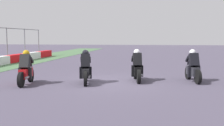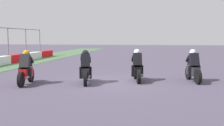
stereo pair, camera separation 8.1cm
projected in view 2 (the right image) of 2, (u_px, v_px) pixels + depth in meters
The scene contains 5 objects.
ground_plane at pixel (112, 82), 12.52m from camera, with size 120.00×120.00×0.00m, color #494254.
rider_lane_a at pixel (193, 68), 12.58m from camera, with size 2.03×0.62×1.51m.
rider_lane_b at pixel (137, 68), 12.72m from camera, with size 2.03×0.61×1.51m.
rider_lane_c at pixel (86, 70), 12.13m from camera, with size 2.02×0.66×1.51m.
rider_lane_d at pixel (26, 70), 11.86m from camera, with size 2.04×0.60×1.51m.
Camera 2 is at (-12.23, -1.92, 2.07)m, focal length 43.51 mm.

